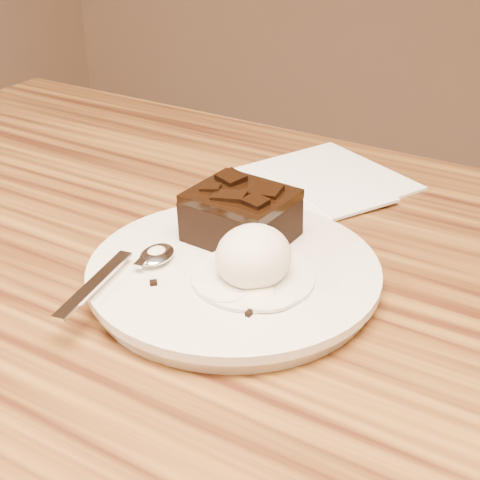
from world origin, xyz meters
The scene contains 9 objects.
plate centered at (0.00, 0.04, 0.76)m, with size 0.25×0.25×0.02m, color beige.
brownie centered at (-0.02, 0.08, 0.79)m, with size 0.08×0.07×0.04m, color black.
ice_cream_scoop centered at (0.02, 0.03, 0.79)m, with size 0.06×0.06×0.05m, color white.
melt_puddle centered at (0.02, 0.03, 0.77)m, with size 0.10×0.10×0.00m, color white.
spoon centered at (-0.06, 0.01, 0.77)m, with size 0.03×0.16×0.01m, color silver, non-canonical shape.
napkin centered at (-0.03, 0.27, 0.75)m, with size 0.16×0.16×0.01m, color white.
crumb_a centered at (-0.04, -0.02, 0.77)m, with size 0.01×0.01×0.00m, color black.
crumb_b centered at (0.02, 0.03, 0.77)m, with size 0.01×0.01×0.00m, color black.
crumb_c centered at (0.05, -0.02, 0.77)m, with size 0.01×0.00×0.00m, color black.
Camera 1 is at (0.27, -0.40, 1.08)m, focal length 53.75 mm.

